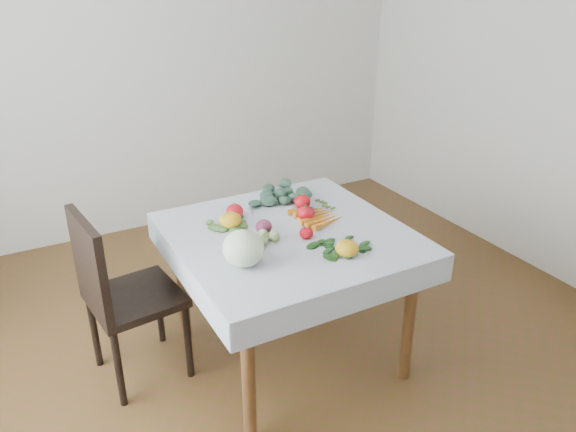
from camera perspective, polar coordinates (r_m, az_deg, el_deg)
name	(u,v)px	position (r m, az deg, el deg)	size (l,w,h in m)	color
ground	(289,354)	(3.20, 0.12, -13.87)	(4.00, 4.00, 0.00)	brown
back_wall	(160,54)	(4.41, -12.90, 15.78)	(4.00, 0.04, 2.70)	silver
table	(289,250)	(2.84, 0.14, -3.52)	(1.00, 1.00, 0.75)	brown
tablecloth	(289,233)	(2.79, 0.14, -1.72)	(1.12, 1.12, 0.01)	silver
chair	(116,289)	(2.87, -17.06, -7.08)	(0.47, 0.47, 0.94)	black
cabbage	(243,248)	(2.47, -4.57, -3.29)	(0.19, 0.19, 0.17)	silver
tomato_a	(235,211)	(2.94, -5.43, 0.48)	(0.09, 0.09, 0.08)	red
tomato_b	(302,202)	(3.04, 1.47, 1.46)	(0.09, 0.09, 0.08)	red
tomato_c	(306,213)	(2.90, 1.80, 0.27)	(0.09, 0.09, 0.08)	red
tomato_d	(306,233)	(2.72, 1.88, -1.74)	(0.07, 0.07, 0.06)	red
heirloom_back	(231,220)	(2.84, -5.85, -0.43)	(0.12, 0.12, 0.08)	gold
heirloom_front	(347,248)	(2.57, 6.04, -3.28)	(0.11, 0.11, 0.08)	gold
onion_a	(264,226)	(2.77, -2.48, -1.07)	(0.08, 0.08, 0.07)	#501636
onion_b	(309,212)	(2.94, 2.13, 0.42)	(0.07, 0.07, 0.06)	#501636
tomatillo_cluster	(267,240)	(2.66, -2.16, -2.48)	(0.16, 0.13, 0.05)	#A8B669
carrot_bunch	(318,216)	(2.93, 3.05, -0.02)	(0.23, 0.26, 0.03)	orange
kale_bunch	(275,193)	(3.19, -1.31, 2.31)	(0.35, 0.28, 0.04)	#31503C
basil_bunch	(339,246)	(2.66, 5.23, -3.01)	(0.28, 0.20, 0.01)	#174A17
dill_bunch	(231,224)	(2.87, -5.83, -0.77)	(0.22, 0.18, 0.02)	#57863D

